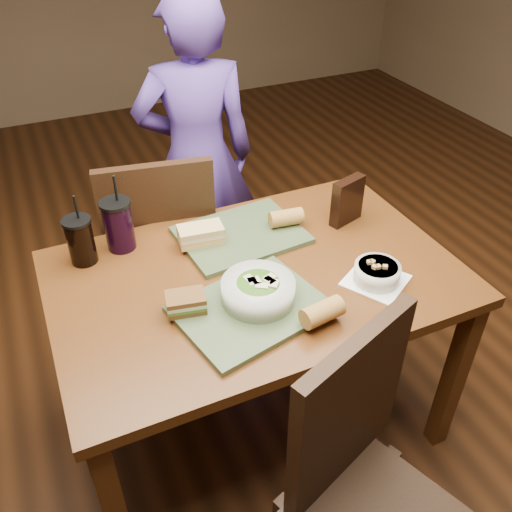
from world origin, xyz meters
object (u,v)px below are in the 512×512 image
(diner, at_px, (197,159))
(cup_berry, at_px, (119,225))
(salad_bowl, at_px, (258,289))
(baguette_far, at_px, (286,218))
(chip_bag, at_px, (347,201))
(chair_far, at_px, (157,250))
(sandwich_far, at_px, (201,234))
(baguette_near, at_px, (322,312))
(sandwich_near, at_px, (186,302))
(tray_far, at_px, (241,235))
(tray_near, at_px, (251,309))
(dining_table, at_px, (256,294))
(cup_cola, at_px, (81,240))
(soup_bowl, at_px, (377,273))
(chair_near, at_px, (363,483))

(diner, xyz_separation_m, cup_berry, (-0.47, -0.56, 0.11))
(salad_bowl, bearing_deg, baguette_far, 51.59)
(diner, xyz_separation_m, chip_bag, (0.32, -0.74, 0.10))
(chair_far, distance_m, sandwich_far, 0.42)
(baguette_near, relative_size, cup_berry, 0.44)
(baguette_far, distance_m, chip_bag, 0.23)
(sandwich_far, relative_size, cup_berry, 0.57)
(sandwich_near, xyz_separation_m, baguette_far, (0.47, 0.28, 0.00))
(baguette_near, bearing_deg, tray_far, 94.12)
(chair_far, bearing_deg, sandwich_far, -75.01)
(tray_far, xyz_separation_m, cup_berry, (-0.40, 0.11, 0.08))
(sandwich_near, bearing_deg, chip_bag, 18.86)
(tray_near, relative_size, baguette_far, 3.52)
(dining_table, bearing_deg, diner, 82.98)
(tray_near, bearing_deg, cup_cola, 131.46)
(salad_bowl, relative_size, soup_bowl, 0.92)
(diner, height_order, salad_bowl, diner)
(cup_cola, bearing_deg, sandwich_near, -59.65)
(salad_bowl, relative_size, sandwich_near, 1.74)
(chair_near, distance_m, cup_berry, 1.10)
(tray_far, bearing_deg, chair_far, 124.98)
(salad_bowl, height_order, cup_berry, cup_berry)
(cup_cola, bearing_deg, salad_bowl, -44.60)
(sandwich_near, xyz_separation_m, sandwich_far, (0.16, 0.31, 0.00))
(chair_far, relative_size, tray_far, 2.32)
(diner, relative_size, soup_bowl, 6.07)
(chair_far, xyz_separation_m, chip_bag, (0.62, -0.40, 0.30))
(chair_far, xyz_separation_m, soup_bowl, (0.53, -0.74, 0.24))
(chair_far, distance_m, tray_near, 0.74)
(chair_far, xyz_separation_m, sandwich_far, (0.09, -0.33, 0.26))
(baguette_near, bearing_deg, baguette_far, 74.82)
(salad_bowl, bearing_deg, cup_cola, 135.40)
(tray_far, height_order, cup_berry, cup_berry)
(cup_cola, bearing_deg, tray_far, -9.32)
(chair_near, distance_m, chip_bag, 0.96)
(cup_berry, bearing_deg, chip_bag, -12.72)
(sandwich_far, bearing_deg, tray_near, -86.87)
(soup_bowl, relative_size, baguette_near, 1.94)
(tray_far, distance_m, salad_bowl, 0.36)
(sandwich_near, xyz_separation_m, cup_cola, (-0.23, 0.39, 0.04))
(chair_far, distance_m, baguette_far, 0.59)
(chair_near, xyz_separation_m, baguette_near, (0.07, 0.37, 0.26))
(tray_far, bearing_deg, chip_bag, -9.26)
(chair_near, xyz_separation_m, sandwich_far, (-0.11, 0.88, 0.26))
(chair_far, relative_size, cup_berry, 3.48)
(dining_table, bearing_deg, chair_far, 109.89)
(tray_far, xyz_separation_m, chip_bag, (0.39, -0.06, 0.08))
(chair_near, height_order, diner, diner)
(baguette_far, bearing_deg, sandwich_near, -149.07)
(tray_far, xyz_separation_m, sandwich_near, (-0.30, -0.30, 0.04))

